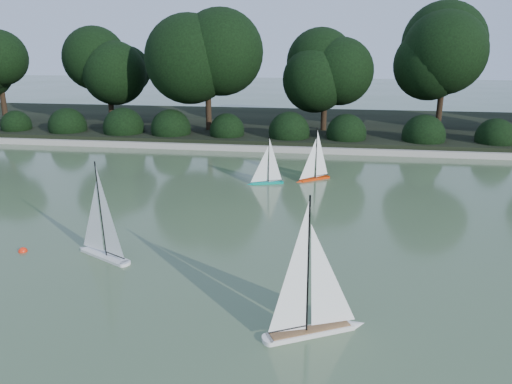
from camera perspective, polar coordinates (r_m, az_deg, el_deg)
ground at (r=7.12m, az=-2.25°, el=-11.03°), size 80.00×80.00×0.00m
pond_coping at (r=15.56m, az=3.81°, el=4.92°), size 40.00×0.35×0.18m
far_bank at (r=19.47m, az=4.79°, el=7.54°), size 40.00×8.00×0.30m
tree_line at (r=17.62m, az=8.78°, el=14.55°), size 26.31×3.93×4.39m
shrub_hedge at (r=16.37m, az=4.10°, el=6.81°), size 29.10×1.10×1.10m
sailboat_white_a at (r=8.40m, az=-17.43°, el=-5.30°), size 1.17×0.74×1.70m
sailboat_white_b at (r=6.09m, az=7.19°, el=-13.35°), size 1.27×0.77×1.84m
sailboat_orange at (r=12.42m, az=6.42°, el=2.33°), size 0.88×0.72×1.38m
sailboat_teal at (r=12.03m, az=0.95°, el=1.84°), size 0.90×0.40×1.24m
race_buoy at (r=9.13m, az=-25.09°, el=-6.18°), size 0.14×0.14×0.14m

